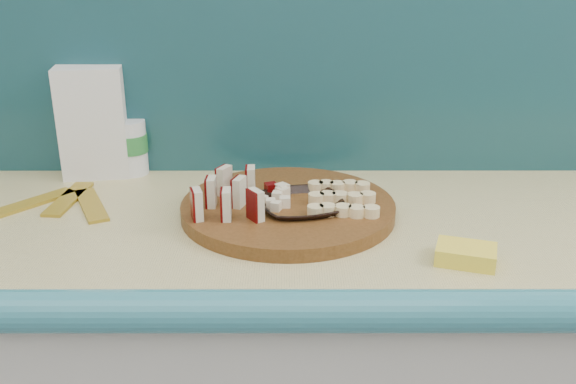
% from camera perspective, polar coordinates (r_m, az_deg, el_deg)
% --- Properties ---
extents(backsplash, '(2.20, 0.02, 0.50)m').
position_cam_1_polar(backsplash, '(1.38, -9.07, 11.91)').
color(backsplash, teal).
rests_on(backsplash, kitchen_counter).
extents(cutting_board, '(0.40, 0.40, 0.02)m').
position_cam_1_polar(cutting_board, '(1.18, 0.00, -1.46)').
color(cutting_board, '#4A2B0F').
rests_on(cutting_board, kitchen_counter).
extents(apple_wedges, '(0.12, 0.15, 0.05)m').
position_cam_1_polar(apple_wedges, '(1.15, -5.28, -0.15)').
color(apple_wedges, beige).
rests_on(apple_wedges, cutting_board).
extents(apple_chunks, '(0.05, 0.06, 0.02)m').
position_cam_1_polar(apple_chunks, '(1.17, -1.21, -0.46)').
color(apple_chunks, '#FFEECB').
rests_on(apple_chunks, cutting_board).
extents(banana_slices, '(0.13, 0.15, 0.02)m').
position_cam_1_polar(banana_slices, '(1.17, 4.69, -0.54)').
color(banana_slices, '#F4D895').
rests_on(banana_slices, cutting_board).
extents(brown_bowl, '(0.19, 0.19, 0.04)m').
position_cam_1_polar(brown_bowl, '(1.16, 1.18, -1.49)').
color(brown_bowl, black).
rests_on(brown_bowl, kitchen_counter).
extents(flour_bag, '(0.15, 0.12, 0.23)m').
position_cam_1_polar(flour_bag, '(1.42, -16.89, 6.04)').
color(flour_bag, white).
rests_on(flour_bag, kitchen_counter).
extents(canister, '(0.07, 0.07, 0.12)m').
position_cam_1_polar(canister, '(1.42, -13.81, 3.98)').
color(canister, white).
rests_on(canister, kitchen_counter).
extents(sponge, '(0.11, 0.09, 0.03)m').
position_cam_1_polar(sponge, '(1.04, 15.53, -5.36)').
color(sponge, '#FFF543').
rests_on(sponge, kitchen_counter).
extents(banana_peel, '(0.24, 0.20, 0.01)m').
position_cam_1_polar(banana_peel, '(1.30, -19.30, -0.86)').
color(banana_peel, gold).
rests_on(banana_peel, kitchen_counter).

